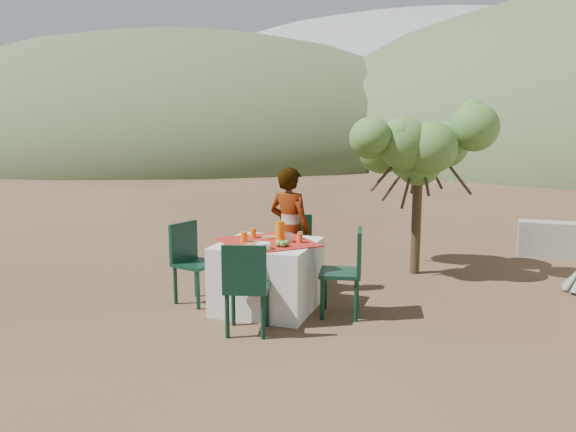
% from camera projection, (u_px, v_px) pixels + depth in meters
% --- Properties ---
extents(ground, '(160.00, 160.00, 0.00)m').
position_uv_depth(ground, '(317.00, 305.00, 6.40)').
color(ground, '#3E281C').
rests_on(ground, ground).
extents(table, '(1.30, 1.30, 0.76)m').
position_uv_depth(table, '(268.00, 275.00, 6.22)').
color(table, white).
rests_on(table, ground).
extents(chair_far, '(0.50, 0.50, 0.89)m').
position_uv_depth(chair_far, '(296.00, 246.00, 7.17)').
color(chair_far, black).
rests_on(chair_far, ground).
extents(chair_near, '(0.52, 0.52, 0.92)m').
position_uv_depth(chair_near, '(246.00, 284.00, 5.40)').
color(chair_near, black).
rests_on(chair_near, ground).
extents(chair_left, '(0.52, 0.52, 0.92)m').
position_uv_depth(chair_left, '(191.00, 258.00, 6.44)').
color(chair_left, black).
rests_on(chair_left, ground).
extents(chair_right, '(0.51, 0.51, 0.94)m').
position_uv_depth(chair_right, '(348.00, 268.00, 5.96)').
color(chair_right, black).
rests_on(chair_right, ground).
extents(person, '(0.64, 0.51, 1.54)m').
position_uv_depth(person, '(290.00, 230.00, 6.80)').
color(person, '#8C6651').
rests_on(person, ground).
extents(shrub_tree, '(1.73, 1.70, 2.03)m').
position_uv_depth(shrub_tree, '(424.00, 156.00, 7.53)').
color(shrub_tree, '#433221').
rests_on(shrub_tree, ground).
extents(hill_near_left, '(40.00, 40.00, 16.00)m').
position_uv_depth(hill_near_left, '(190.00, 153.00, 40.15)').
color(hill_near_left, '#405630').
rests_on(hill_near_left, ground).
extents(hill_far_center, '(60.00, 60.00, 24.00)m').
position_uv_depth(hill_far_center, '(421.00, 144.00, 56.24)').
color(hill_far_center, slate).
rests_on(hill_far_center, ground).
extents(plate_far, '(0.20, 0.20, 0.01)m').
position_uv_depth(plate_far, '(270.00, 237.00, 6.38)').
color(plate_far, brown).
rests_on(plate_far, table).
extents(plate_near, '(0.24, 0.24, 0.01)m').
position_uv_depth(plate_near, '(255.00, 243.00, 6.03)').
color(plate_near, brown).
rests_on(plate_near, table).
extents(glass_far, '(0.07, 0.07, 0.11)m').
position_uv_depth(glass_far, '(253.00, 233.00, 6.36)').
color(glass_far, orange).
rests_on(glass_far, table).
extents(glass_near, '(0.08, 0.08, 0.12)m').
position_uv_depth(glass_near, '(244.00, 238.00, 6.07)').
color(glass_near, orange).
rests_on(glass_near, table).
extents(juice_pitcher, '(0.10, 0.10, 0.23)m').
position_uv_depth(juice_pitcher, '(280.00, 232.00, 6.10)').
color(juice_pitcher, orange).
rests_on(juice_pitcher, table).
extents(bowl_plate, '(0.20, 0.20, 0.01)m').
position_uv_depth(bowl_plate, '(264.00, 248.00, 5.78)').
color(bowl_plate, brown).
rests_on(bowl_plate, table).
extents(white_bowl, '(0.15, 0.15, 0.05)m').
position_uv_depth(white_bowl, '(264.00, 245.00, 5.78)').
color(white_bowl, white).
rests_on(white_bowl, bowl_plate).
extents(jar_left, '(0.06, 0.06, 0.10)m').
position_uv_depth(jar_left, '(300.00, 238.00, 6.10)').
color(jar_left, '#D45625').
rests_on(jar_left, table).
extents(jar_right, '(0.05, 0.05, 0.08)m').
position_uv_depth(jar_right, '(300.00, 235.00, 6.29)').
color(jar_right, '#D45625').
rests_on(jar_right, table).
extents(napkin_holder, '(0.09, 0.07, 0.10)m').
position_uv_depth(napkin_holder, '(289.00, 237.00, 6.13)').
color(napkin_holder, white).
rests_on(napkin_holder, table).
extents(fruit_cluster, '(0.14, 0.13, 0.07)m').
position_uv_depth(fruit_cluster, '(282.00, 243.00, 5.90)').
color(fruit_cluster, '#5B9435').
rests_on(fruit_cluster, table).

